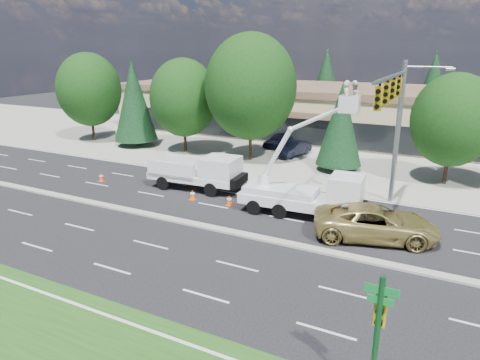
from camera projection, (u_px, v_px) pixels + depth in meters
The scene contains 25 objects.
ground at pixel (185, 223), 24.66m from camera, with size 140.00×140.00×0.00m, color black.
concrete_apron at pixel (300, 151), 41.71m from camera, with size 140.00×22.00×0.01m, color #9B9A8D.
road_median at pixel (185, 222), 24.64m from camera, with size 120.00×0.55×0.12m, color #9B9A8D.
strip_mall at pixel (329, 110), 49.39m from camera, with size 50.40×15.40×5.50m.
tree_front_a at pixel (89, 90), 45.33m from camera, with size 6.70×6.70×9.30m.
tree_front_b at pixel (134, 101), 42.99m from camera, with size 4.35×4.35×8.58m.
tree_front_c at pixel (184, 98), 40.23m from camera, with size 6.38×6.38×8.86m.
tree_front_d at pixel (251, 87), 36.84m from camera, with size 7.95×7.95×11.03m.
tree_front_e at pixel (341, 124), 34.15m from camera, with size 3.68×3.68×7.26m.
tree_front_f at pixel (453, 120), 30.45m from camera, with size 5.84×5.84×8.10m.
tree_back_a at pixel (238, 79), 66.72m from camera, with size 4.84×4.84×9.55m.
tree_back_b at pixel (326, 81), 60.66m from camera, with size 4.93×4.93×9.72m.
tree_back_c at pixel (433, 86), 54.67m from camera, with size 4.80×4.80×9.46m.
signal_mast at pixel (396, 114), 24.56m from camera, with size 2.76×10.16×9.00m.
street_sign_pole at pixel (378, 326), 11.60m from camera, with size 0.90×0.44×4.00m.
utility_pickup at pixel (201, 176), 30.25m from camera, with size 6.65×2.91×2.49m.
bucket_truck at pixel (312, 189), 25.10m from camera, with size 7.68×2.69×8.03m.
traffic_cone_a at pixel (101, 177), 32.29m from camera, with size 0.40×0.40×0.70m.
traffic_cone_b at pixel (192, 195), 28.40m from camera, with size 0.40×0.40×0.70m.
traffic_cone_c at pixel (229, 200), 27.36m from camera, with size 0.40×0.40×0.70m.
traffic_cone_d at pixel (340, 221), 24.01m from camera, with size 0.40×0.40×0.70m.
traffic_cone_e at pixel (420, 236), 22.09m from camera, with size 0.40×0.40×0.70m.
minivan at pixel (376, 223), 22.43m from camera, with size 2.95×6.39×1.78m, color tan.
parked_car_west at pixel (279, 140), 43.49m from camera, with size 1.66×4.12×1.40m, color black.
parked_car_east at pixel (293, 149), 39.85m from camera, with size 1.48×4.23×1.39m, color black.
Camera 1 is at (13.12, -18.95, 9.66)m, focal length 32.00 mm.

